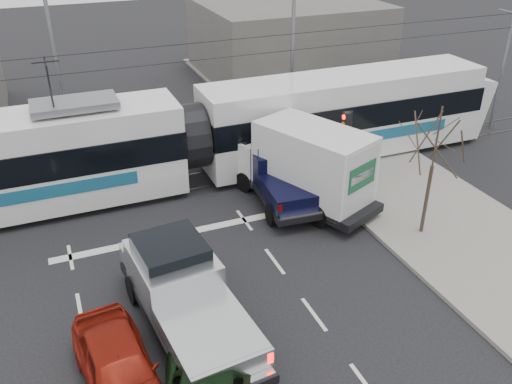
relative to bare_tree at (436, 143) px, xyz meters
name	(u,v)px	position (x,y,z in m)	size (l,w,h in m)	color
ground	(263,329)	(-7.60, -2.50, -3.79)	(120.00, 120.00, 0.00)	black
sidewalk_right	(497,260)	(1.40, -2.50, -3.72)	(6.00, 60.00, 0.15)	gray
rails	(177,184)	(-7.60, 7.50, -3.78)	(60.00, 1.60, 0.03)	#33302D
building_right	(288,38)	(4.40, 21.50, -1.29)	(12.00, 10.00, 5.00)	#625D59
bare_tree	(436,143)	(0.00, 0.00, 0.00)	(2.40, 2.40, 5.00)	#47382B
traffic_signal	(347,135)	(-1.13, 4.00, -1.05)	(0.44, 0.44, 3.60)	black
street_lamp_near	(290,36)	(-0.29, 11.50, 1.32)	(2.38, 0.25, 9.00)	slate
street_lamp_far	(49,49)	(-11.79, 13.50, 1.32)	(2.38, 0.25, 9.00)	slate
catenary	(171,102)	(-7.60, 7.50, 0.09)	(60.00, 0.20, 7.00)	black
tram	(190,138)	(-6.86, 7.54, -1.66)	(29.46, 3.01, 6.01)	white
silver_pickup	(183,291)	(-9.69, -1.34, -2.59)	(2.91, 6.86, 2.42)	black
box_truck	(302,165)	(-3.13, 4.09, -2.10)	(4.87, 7.24, 3.43)	black
navy_pickup	(277,172)	(-3.88, 4.86, -2.63)	(2.56, 5.75, 2.36)	black
red_car	(119,369)	(-11.92, -3.19, -3.03)	(1.81, 4.50, 1.53)	maroon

